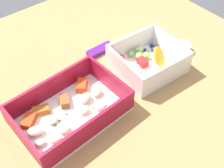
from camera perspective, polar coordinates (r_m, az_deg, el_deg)
name	(u,v)px	position (r cm, az deg, el deg)	size (l,w,h in cm)	color
table_surface	(114,86)	(63.77, 0.47, -0.41)	(80.00, 80.00, 2.00)	#9E7547
pasta_container	(69,111)	(56.51, -8.68, -5.40)	(22.03, 15.05, 5.58)	white
fruit_bowl	(146,61)	(65.66, 7.01, 4.70)	(15.27, 14.28, 5.95)	white
candy_bar	(100,50)	(70.42, -2.39, 6.95)	(7.00, 2.40, 1.20)	#51197A
paper_cup_liner	(182,48)	(72.44, 14.02, 7.17)	(4.20, 4.20, 2.06)	white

